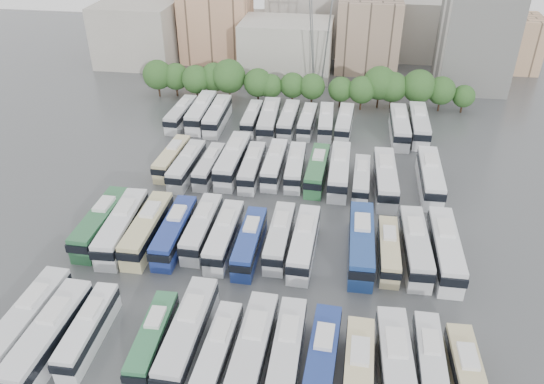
# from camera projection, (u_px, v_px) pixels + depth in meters

# --- Properties ---
(ground) EXTENTS (220.00, 220.00, 0.00)m
(ground) POSITION_uv_depth(u_px,v_px,m) (273.00, 223.00, 71.22)
(ground) COLOR #424447
(ground) RESTS_ON ground
(tree_line) EXTENTS (65.93, 7.67, 8.55)m
(tree_line) POSITION_uv_depth(u_px,v_px,m) (299.00, 83.00, 104.51)
(tree_line) COLOR black
(tree_line) RESTS_ON ground
(city_buildings) EXTENTS (102.00, 35.00, 20.00)m
(city_buildings) POSITION_uv_depth(u_px,v_px,m) (287.00, 26.00, 128.50)
(city_buildings) COLOR #9E998E
(city_buildings) RESTS_ON ground
(apartment_tower) EXTENTS (14.00, 14.00, 26.00)m
(apartment_tower) POSITION_uv_depth(u_px,v_px,m) (479.00, 26.00, 108.79)
(apartment_tower) COLOR silver
(apartment_tower) RESTS_ON ground
(electricity_pylon) EXTENTS (9.00, 6.91, 33.83)m
(electricity_pylon) POSITION_uv_depth(u_px,v_px,m) (321.00, 0.00, 103.23)
(electricity_pylon) COLOR slate
(electricity_pylon) RESTS_ON ground
(bus_r0_s0) EXTENTS (3.26, 13.14, 4.10)m
(bus_r0_s0) POSITION_uv_depth(u_px,v_px,m) (28.00, 320.00, 53.28)
(bus_r0_s0) COLOR silver
(bus_r0_s0) RESTS_ON ground
(bus_r0_s1) EXTENTS (3.28, 13.40, 4.18)m
(bus_r0_s1) POSITION_uv_depth(u_px,v_px,m) (49.00, 337.00, 51.37)
(bus_r0_s1) COLOR silver
(bus_r0_s1) RESTS_ON ground
(bus_r0_s2) EXTENTS (2.58, 11.04, 3.45)m
(bus_r0_s2) POSITION_uv_depth(u_px,v_px,m) (88.00, 329.00, 52.65)
(bus_r0_s2) COLOR silver
(bus_r0_s2) RESTS_ON ground
(bus_r0_s4) EXTENTS (2.71, 10.85, 3.38)m
(bus_r0_s4) POSITION_uv_depth(u_px,v_px,m) (153.00, 338.00, 51.70)
(bus_r0_s4) COLOR #307047
(bus_r0_s4) RESTS_ON ground
(bus_r0_s5) EXTENTS (3.06, 13.20, 4.13)m
(bus_r0_s5) POSITION_uv_depth(u_px,v_px,m) (188.00, 334.00, 51.74)
(bus_r0_s5) COLOR silver
(bus_r0_s5) RESTS_ON ground
(bus_r0_s6) EXTENTS (2.81, 11.04, 3.44)m
(bus_r0_s6) POSITION_uv_depth(u_px,v_px,m) (218.00, 352.00, 50.25)
(bus_r0_s6) COLOR silver
(bus_r0_s6) RESTS_ON ground
(bus_r0_s7) EXTENTS (3.22, 13.12, 4.09)m
(bus_r0_s7) POSITION_uv_depth(u_px,v_px,m) (252.00, 352.00, 49.84)
(bus_r0_s7) COLOR silver
(bus_r0_s7) RESTS_ON ground
(bus_r0_s8) EXTENTS (2.65, 12.09, 3.79)m
(bus_r0_s8) POSITION_uv_depth(u_px,v_px,m) (287.00, 353.00, 49.89)
(bus_r0_s8) COLOR silver
(bus_r0_s8) RESTS_ON ground
(bus_r0_s9) EXTENTS (3.23, 12.24, 3.81)m
(bus_r0_s9) POSITION_uv_depth(u_px,v_px,m) (322.00, 362.00, 49.01)
(bus_r0_s9) COLOR navy
(bus_r0_s9) RESTS_ON ground
(bus_r0_s10) EXTENTS (2.93, 12.24, 3.82)m
(bus_r0_s10) POSITION_uv_depth(u_px,v_px,m) (358.00, 377.00, 47.51)
(bus_r0_s10) COLOR beige
(bus_r0_s10) RESTS_ON ground
(bus_r0_s11) EXTENTS (3.54, 13.32, 4.14)m
(bus_r0_s11) POSITION_uv_depth(u_px,v_px,m) (396.00, 371.00, 47.91)
(bus_r0_s11) COLOR silver
(bus_r0_s11) RESTS_ON ground
(bus_r0_s12) EXTENTS (2.45, 11.22, 3.52)m
(bus_r0_s12) POSITION_uv_depth(u_px,v_px,m) (430.00, 365.00, 48.82)
(bus_r0_s12) COLOR silver
(bus_r0_s12) RESTS_ON ground
(bus_r0_s13) EXTENTS (2.94, 11.49, 3.58)m
(bus_r0_s13) POSITION_uv_depth(u_px,v_px,m) (468.00, 381.00, 47.30)
(bus_r0_s13) COLOR #C3B686
(bus_r0_s13) RESTS_ON ground
(bus_r1_s0) EXTENTS (2.91, 12.87, 4.03)m
(bus_r1_s0) POSITION_uv_depth(u_px,v_px,m) (101.00, 222.00, 67.95)
(bus_r1_s0) COLOR #2A633B
(bus_r1_s0) RESTS_ON ground
(bus_r1_s1) EXTENTS (3.56, 13.54, 4.21)m
(bus_r1_s1) POSITION_uv_depth(u_px,v_px,m) (122.00, 227.00, 67.02)
(bus_r1_s1) COLOR silver
(bus_r1_s1) RESTS_ON ground
(bus_r1_s2) EXTENTS (2.85, 12.97, 4.07)m
(bus_r1_s2) POSITION_uv_depth(u_px,v_px,m) (148.00, 229.00, 66.76)
(bus_r1_s2) COLOR #C5BB87
(bus_r1_s2) RESTS_ON ground
(bus_r1_s3) EXTENTS (2.76, 12.32, 3.86)m
(bus_r1_s3) POSITION_uv_depth(u_px,v_px,m) (175.00, 231.00, 66.47)
(bus_r1_s3) COLOR navy
(bus_r1_s3) RESTS_ON ground
(bus_r1_s4) EXTENTS (2.70, 11.96, 3.74)m
(bus_r1_s4) POSITION_uv_depth(u_px,v_px,m) (202.00, 227.00, 67.25)
(bus_r1_s4) COLOR silver
(bus_r1_s4) RESTS_ON ground
(bus_r1_s5) EXTENTS (2.73, 12.05, 3.77)m
(bus_r1_s5) POSITION_uv_depth(u_px,v_px,m) (224.00, 235.00, 65.77)
(bus_r1_s5) COLOR silver
(bus_r1_s5) RESTS_ON ground
(bus_r1_s6) EXTENTS (2.57, 11.63, 3.65)m
(bus_r1_s6) POSITION_uv_depth(u_px,v_px,m) (250.00, 242.00, 64.72)
(bus_r1_s6) COLOR navy
(bus_r1_s6) RESTS_ON ground
(bus_r1_s7) EXTENTS (2.64, 11.69, 3.66)m
(bus_r1_s7) POSITION_uv_depth(u_px,v_px,m) (280.00, 236.00, 65.67)
(bus_r1_s7) COLOR silver
(bus_r1_s7) RESTS_ON ground
(bus_r1_s8) EXTENTS (3.04, 12.42, 3.87)m
(bus_r1_s8) POSITION_uv_depth(u_px,v_px,m) (304.00, 242.00, 64.46)
(bus_r1_s8) COLOR silver
(bus_r1_s8) RESTS_ON ground
(bus_r1_s10) EXTENTS (3.12, 13.59, 4.25)m
(bus_r1_s10) POSITION_uv_depth(u_px,v_px,m) (361.00, 243.00, 64.05)
(bus_r1_s10) COLOR navy
(bus_r1_s10) RESTS_ON ground
(bus_r1_s11) EXTENTS (2.43, 10.80, 3.38)m
(bus_r1_s11) POSITION_uv_depth(u_px,v_px,m) (389.00, 250.00, 63.62)
(bus_r1_s11) COLOR #CBBD8C
(bus_r1_s11) RESTS_ON ground
(bus_r1_s12) EXTENTS (3.33, 13.11, 4.08)m
(bus_r1_s12) POSITION_uv_depth(u_px,v_px,m) (415.00, 246.00, 63.69)
(bus_r1_s12) COLOR silver
(bus_r1_s12) RESTS_ON ground
(bus_r1_s13) EXTENTS (3.06, 13.50, 4.23)m
(bus_r1_s13) POSITION_uv_depth(u_px,v_px,m) (445.00, 249.00, 63.10)
(bus_r1_s13) COLOR silver
(bus_r1_s13) RESTS_ON ground
(bus_r2_s1) EXTENTS (2.98, 11.43, 3.56)m
(bus_r2_s1) POSITION_uv_depth(u_px,v_px,m) (172.00, 158.00, 83.48)
(bus_r2_s1) COLOR beige
(bus_r2_s1) RESTS_ON ground
(bus_r2_s2) EXTENTS (3.08, 12.04, 3.75)m
(bus_r2_s2) POSITION_uv_depth(u_px,v_px,m) (187.00, 165.00, 81.28)
(bus_r2_s2) COLOR silver
(bus_r2_s2) RESTS_ON ground
(bus_r2_s3) EXTENTS (2.78, 11.03, 3.44)m
(bus_r2_s3) POSITION_uv_depth(u_px,v_px,m) (209.00, 166.00, 81.39)
(bus_r2_s3) COLOR silver
(bus_r2_s3) RESTS_ON ground
(bus_r2_s4) EXTENTS (3.26, 13.72, 4.29)m
(bus_r2_s4) POSITION_uv_depth(u_px,v_px,m) (233.00, 160.00, 82.18)
(bus_r2_s4) COLOR silver
(bus_r2_s4) RESTS_ON ground
(bus_r2_s5) EXTENTS (2.72, 11.82, 3.70)m
(bus_r2_s5) POSITION_uv_depth(u_px,v_px,m) (252.00, 167.00, 80.85)
(bus_r2_s5) COLOR silver
(bus_r2_s5) RESTS_ON ground
(bus_r2_s6) EXTENTS (2.67, 11.92, 3.74)m
(bus_r2_s6) POSITION_uv_depth(u_px,v_px,m) (274.00, 164.00, 81.59)
(bus_r2_s6) COLOR white
(bus_r2_s6) RESTS_ON ground
(bus_r2_s7) EXTENTS (2.84, 11.58, 3.61)m
(bus_r2_s7) POSITION_uv_depth(u_px,v_px,m) (295.00, 166.00, 81.00)
(bus_r2_s7) COLOR silver
(bus_r2_s7) RESTS_ON ground
(bus_r2_s8) EXTENTS (3.13, 12.21, 3.80)m
(bus_r2_s8) POSITION_uv_depth(u_px,v_px,m) (317.00, 169.00, 80.03)
(bus_r2_s8) COLOR #2C683B
(bus_r2_s8) RESTS_ON ground
(bus_r2_s9) EXTENTS (2.97, 13.25, 4.15)m
(bus_r2_s9) POSITION_uv_depth(u_px,v_px,m) (339.00, 170.00, 79.46)
(bus_r2_s9) COLOR silver
(bus_r2_s9) RESTS_ON ground
(bus_r2_s10) EXTENTS (2.62, 10.87, 3.40)m
(bus_r2_s10) POSITION_uv_depth(u_px,v_px,m) (361.00, 179.00, 78.01)
(bus_r2_s10) COLOR silver
(bus_r2_s10) RESTS_ON ground
(bus_r2_s11) EXTENTS (3.35, 13.63, 4.25)m
(bus_r2_s11) POSITION_uv_depth(u_px,v_px,m) (385.00, 178.00, 77.41)
(bus_r2_s11) COLOR silver
(bus_r2_s11) RESTS_ON ground
(bus_r2_s13) EXTENTS (3.01, 13.56, 4.25)m
(bus_r2_s13) POSITION_uv_depth(u_px,v_px,m) (430.00, 176.00, 77.78)
(bus_r2_s13) COLOR white
(bus_r2_s13) RESTS_ON ground
(bus_r3_s0) EXTENTS (3.11, 12.07, 3.76)m
(bus_r3_s0) POSITION_uv_depth(u_px,v_px,m) (181.00, 114.00, 97.98)
(bus_r3_s0) COLOR silver
(bus_r3_s0) RESTS_ON ground
(bus_r3_s1) EXTENTS (3.14, 13.49, 4.22)m
(bus_r3_s1) POSITION_uv_depth(u_px,v_px,m) (201.00, 112.00, 98.32)
(bus_r3_s1) COLOR white
(bus_r3_s1) RESTS_ON ground
(bus_r3_s2) EXTENTS (3.01, 12.96, 4.05)m
(bus_r3_s2) POSITION_uv_depth(u_px,v_px,m) (218.00, 115.00, 97.06)
(bus_r3_s2) COLOR silver
(bus_r3_s2) RESTS_ON ground
(bus_r3_s4) EXTENTS (2.50, 11.12, 3.48)m
(bus_r3_s4) POSITION_uv_depth(u_px,v_px,m) (252.00, 118.00, 96.78)
(bus_r3_s4) COLOR silver
(bus_r3_s4) RESTS_ON ground
(bus_r3_s5) EXTENTS (3.54, 13.64, 4.24)m
(bus_r3_s5) POSITION_uv_depth(u_px,v_px,m) (269.00, 120.00, 95.20)
(bus_r3_s5) COLOR silver
(bus_r3_s5) RESTS_ON ground
(bus_r3_s6) EXTENTS (2.87, 12.19, 3.81)m
(bus_r3_s6) POSITION_uv_depth(u_px,v_px,m) (289.00, 120.00, 95.71)
(bus_r3_s6) COLOR silver
(bus_r3_s6) RESTS_ON ground
(bus_r3_s7) EXTENTS (2.80, 11.17, 3.48)m
(bus_r3_s7) POSITION_uv_depth(u_px,v_px,m) (307.00, 121.00, 95.60)
(bus_r3_s7) COLOR silver
(bus_r3_s7) RESTS_ON ground
(bus_r3_s8) EXTENTS (2.85, 11.56, 3.60)m
(bus_r3_s8) POSITION_uv_depth(u_px,v_px,m) (326.00, 121.00, 95.38)
(bus_r3_s8) COLOR silver
(bus_r3_s8) RESTS_ON ground
(bus_r3_s9) EXTENTS (3.15, 11.95, 3.71)m
(bus_r3_s9) POSITION_uv_depth(u_px,v_px,m) (344.00, 123.00, 94.70)
(bus_r3_s9) COLOR silver
(bus_r3_s9) RESTS_ON ground
(bus_r3_s12) EXTENTS (3.14, 13.39, 4.18)m
(bus_r3_s12) POSITION_uv_depth(u_px,v_px,m) (399.00, 126.00, 92.87)
(bus_r3_s12) COLOR silver
(bus_r3_s12) RESTS_ON ground
(bus_r3_s13) EXTENTS (3.03, 13.51, 4.23)m
(bus_r3_s13) POSITION_uv_depth(u_px,v_px,m) (419.00, 124.00, 93.43)
(bus_r3_s13) COLOR silver
(bus_r3_s13) RESTS_ON ground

